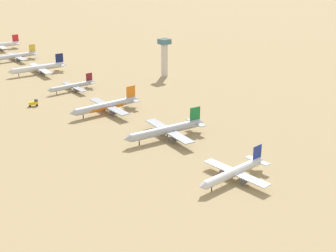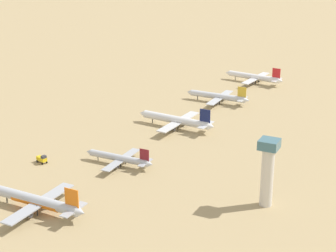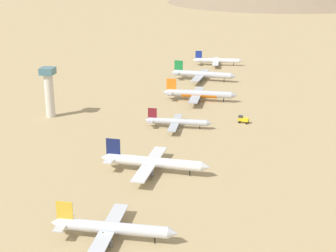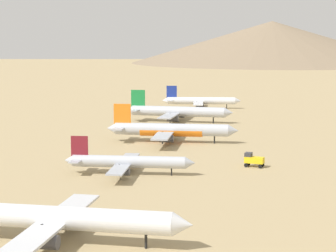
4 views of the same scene
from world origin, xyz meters
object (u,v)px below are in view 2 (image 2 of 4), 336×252
(parked_jet_4, at_px, (37,201))
(parked_jet_1, at_px, (218,96))
(parked_jet_0, at_px, (254,77))
(parked_jet_3, at_px, (120,158))
(parked_jet_2, at_px, (177,120))
(control_tower, at_px, (268,169))
(service_truck, at_px, (42,159))

(parked_jet_4, bearing_deg, parked_jet_1, -94.17)
(parked_jet_0, bearing_deg, parked_jet_3, 85.99)
(parked_jet_2, relative_size, control_tower, 1.68)
(parked_jet_2, height_order, parked_jet_4, parked_jet_2)
(parked_jet_1, xyz_separation_m, service_truck, (38.24, 119.49, -1.83))
(control_tower, bearing_deg, parked_jet_2, -43.17)
(parked_jet_0, height_order, parked_jet_1, parked_jet_0)
(parked_jet_0, relative_size, control_tower, 1.57)
(parked_jet_1, relative_size, parked_jet_3, 1.17)
(parked_jet_0, bearing_deg, parked_jet_2, 85.04)
(parked_jet_0, height_order, control_tower, control_tower)
(parked_jet_0, distance_m, parked_jet_1, 52.23)
(parked_jet_0, relative_size, service_truck, 7.49)
(control_tower, bearing_deg, parked_jet_1, -60.73)
(parked_jet_0, distance_m, service_truck, 176.95)
(parked_jet_2, bearing_deg, service_truck, 62.96)
(parked_jet_3, bearing_deg, parked_jet_2, -92.23)
(parked_jet_0, distance_m, parked_jet_4, 209.57)
(parked_jet_2, bearing_deg, parked_jet_4, 85.63)
(parked_jet_1, height_order, control_tower, control_tower)
(parked_jet_0, bearing_deg, service_truck, 75.65)
(parked_jet_0, height_order, parked_jet_3, parked_jet_0)
(parked_jet_1, bearing_deg, parked_jet_4, 85.83)
(parked_jet_0, height_order, service_truck, parked_jet_0)
(parked_jet_4, bearing_deg, parked_jet_2, -94.37)
(parked_jet_0, height_order, parked_jet_4, parked_jet_4)
(control_tower, bearing_deg, service_truck, 2.85)
(parked_jet_1, xyz_separation_m, control_tower, (-64.12, 114.40, 11.21))
(parked_jet_1, bearing_deg, parked_jet_2, 86.25)
(parked_jet_2, xyz_separation_m, service_truck, (34.89, 68.38, -2.30))
(control_tower, bearing_deg, parked_jet_3, -6.69)
(parked_jet_0, xyz_separation_m, parked_jet_3, (11.10, 158.16, -0.77))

